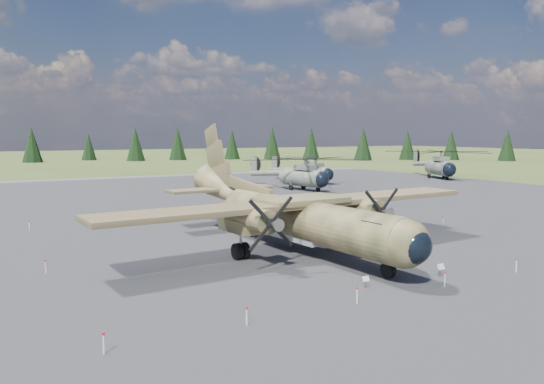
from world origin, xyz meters
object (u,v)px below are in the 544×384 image
helicopter_near (303,168)px  helicopter_mid (313,165)px  helicopter_far (440,159)px  transport_plane (292,211)px

helicopter_near → helicopter_mid: bearing=34.9°
helicopter_mid → helicopter_far: bearing=-20.8°
helicopter_near → transport_plane: bearing=-137.6°
transport_plane → helicopter_near: transport_plane is taller
transport_plane → helicopter_far: transport_plane is taller
transport_plane → helicopter_far: size_ratio=1.11×
helicopter_near → helicopter_mid: helicopter_near is taller
helicopter_mid → helicopter_far: (25.31, -4.17, 0.62)m
helicopter_near → helicopter_mid: (7.86, 8.93, -0.30)m
helicopter_mid → helicopter_near: bearing=-142.8°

